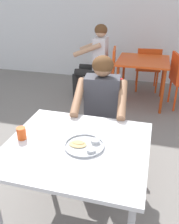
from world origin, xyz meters
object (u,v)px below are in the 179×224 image
table_foreground (77,153)px  table_background_red (143,66)px  thali_tray (85,145)px  chair_red_left (107,69)px  drinking_cup (21,133)px  diner_foreground (101,106)px  chair_foreground (103,114)px  chair_red_far (148,66)px  patron_background (95,56)px

table_foreground → table_background_red: size_ratio=1.27×
thali_tray → chair_red_left: chair_red_left is taller
drinking_cup → diner_foreground: (0.44, 0.73, -0.06)m
table_foreground → chair_red_left: (-0.29, 2.59, -0.15)m
chair_foreground → diner_foreground: size_ratio=0.75×
drinking_cup → chair_red_left: bearing=87.2°
table_foreground → drinking_cup: drinking_cup is taller
table_background_red → chair_red_left: size_ratio=0.93×
table_background_red → chair_red_far: bearing=83.4°
diner_foreground → drinking_cup: bearing=-121.0°
chair_foreground → patron_background: size_ratio=0.72×
chair_red_far → drinking_cup: bearing=-104.1°
chair_red_left → chair_red_far: (0.66, 0.52, -0.03)m
table_foreground → chair_red_far: size_ratio=1.27×
diner_foreground → chair_red_far: (0.34, 2.40, -0.24)m
table_foreground → chair_foreground: size_ratio=1.15×
thali_tray → chair_foreground: size_ratio=0.33×
drinking_cup → chair_red_left: (0.13, 2.62, -0.27)m
chair_red_far → patron_background: bearing=-146.2°
chair_red_far → chair_red_left: bearing=-141.8°
drinking_cup → table_background_red: size_ratio=0.12×
table_foreground → table_background_red: bearing=83.3°
drinking_cup → diner_foreground: 0.86m
drinking_cup → chair_red_far: bearing=75.9°
chair_red_far → patron_background: patron_background is taller
diner_foreground → patron_background: patron_background is taller
chair_red_left → table_foreground: bearing=-83.5°
diner_foreground → chair_foreground: bearing=95.0°
diner_foreground → chair_red_left: size_ratio=1.37×
drinking_cup → patron_background: bearing=91.5°
chair_red_left → drinking_cup: bearing=-92.8°
thali_tray → drinking_cup: 0.49m
chair_foreground → table_background_red: chair_foreground is taller
chair_red_left → patron_background: size_ratio=0.70×
table_foreground → diner_foreground: 0.71m
table_background_red → chair_red_left: chair_red_left is taller
chair_red_far → thali_tray: bearing=-95.5°
thali_tray → patron_background: 2.60m
table_foreground → drinking_cup: size_ratio=10.92×
table_foreground → chair_red_far: chair_red_far is taller
table_foreground → diner_foreground: bearing=88.4°
drinking_cup → table_background_red: drinking_cup is taller
diner_foreground → table_background_red: size_ratio=1.47×
table_background_red → chair_red_far: 0.59m
thali_tray → patron_background: bearing=102.3°
chair_foreground → thali_tray: bearing=-86.1°
drinking_cup → table_foreground: bearing=4.0°
drinking_cup → patron_background: (-0.07, 2.56, -0.04)m
chair_foreground → chair_red_left: size_ratio=1.03×
diner_foreground → table_background_red: (0.28, 1.83, -0.08)m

